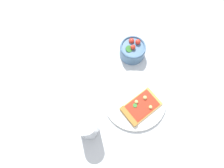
# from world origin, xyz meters

# --- Properties ---
(ground_plane) EXTENTS (2.40, 2.40, 0.00)m
(ground_plane) POSITION_xyz_m (0.00, 0.00, 0.00)
(ground_plane) COLOR silver
(ground_plane) RESTS_ON ground
(plate) EXTENTS (0.27, 0.27, 0.01)m
(plate) POSITION_xyz_m (0.04, -0.02, 0.01)
(plate) COLOR silver
(plate) RESTS_ON ground_plane
(pizza_slice_main) EXTENTS (0.18, 0.16, 0.02)m
(pizza_slice_main) POSITION_xyz_m (0.06, 0.01, 0.02)
(pizza_slice_main) COLOR gold
(pizza_slice_main) RESTS_ON plate
(salad_bowl) EXTENTS (0.12, 0.12, 0.09)m
(salad_bowl) POSITION_xyz_m (-0.17, -0.13, 0.04)
(salad_bowl) COLOR #4C7299
(salad_bowl) RESTS_ON ground_plane
(soda_glass) EXTENTS (0.08, 0.08, 0.14)m
(soda_glass) POSITION_xyz_m (0.24, -0.14, 0.07)
(soda_glass) COLOR silver
(soda_glass) RESTS_ON ground_plane
(paper_napkin) EXTENTS (0.12, 0.13, 0.00)m
(paper_napkin) POSITION_xyz_m (-0.02, -0.27, 0.00)
(paper_napkin) COLOR white
(paper_napkin) RESTS_ON ground_plane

